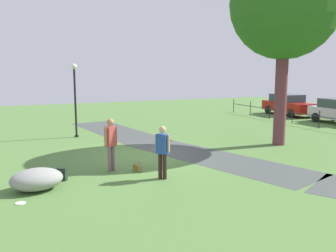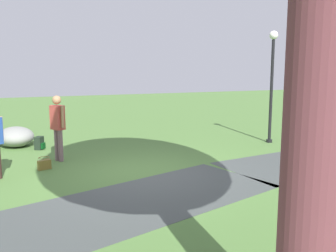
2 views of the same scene
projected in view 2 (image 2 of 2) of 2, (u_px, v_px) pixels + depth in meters
The scene contains 7 objects.
ground_plane at pixel (143, 172), 9.26m from camera, with size 48.00×48.00×0.00m, color #4F7638.
footpath_segment_mid at pixel (88, 216), 6.59m from camera, with size 8.35×4.73×0.01m.
lamp_post at pixel (272, 75), 12.45m from camera, with size 0.28×0.28×3.68m.
lawn_boulder at pixel (16, 137), 12.18m from camera, with size 1.30×1.60×0.62m.
woman_with_handbag at pixel (58, 123), 10.20m from camera, with size 0.39×0.46×1.78m.
handbag_on_grass at pixel (44, 164), 9.48m from camera, with size 0.35×0.35×0.31m.
backpack_by_boulder at pixel (39, 143), 11.71m from camera, with size 0.34×0.34×0.40m.
Camera 2 is at (2.72, 8.55, 2.59)m, focal length 40.62 mm.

